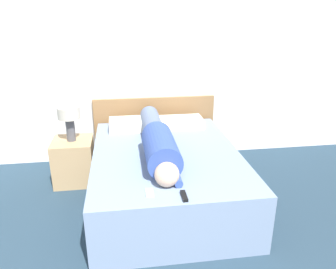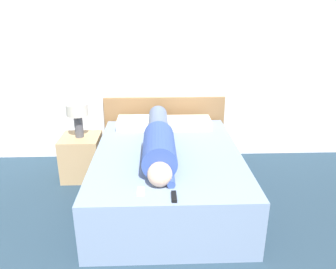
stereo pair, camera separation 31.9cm
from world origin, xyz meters
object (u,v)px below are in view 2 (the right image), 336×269
object	(u,v)px
bed	(167,175)
nightstand	(82,157)
person_lying	(159,141)
pillow_second	(189,123)
tv_remote	(174,197)
table_lamp	(77,114)
cell_phone	(141,191)
pillow_near_headboard	(141,123)

from	to	relation	value
bed	nightstand	bearing A→B (deg)	151.99
person_lying	pillow_second	size ratio (longest dim) A/B	3.19
tv_remote	nightstand	bearing A→B (deg)	125.90
table_lamp	cell_phone	size ratio (longest dim) A/B	3.14
bed	cell_phone	bearing A→B (deg)	-106.94
pillow_second	cell_phone	distance (m)	1.66
person_lying	cell_phone	xyz separation A→B (m)	(-0.16, -0.78, -0.13)
pillow_near_headboard	cell_phone	distance (m)	1.57
tv_remote	pillow_second	bearing A→B (deg)	80.60
cell_phone	pillow_near_headboard	bearing A→B (deg)	92.38
pillow_second	pillow_near_headboard	bearing A→B (deg)	180.00
bed	person_lying	xyz separation A→B (m)	(-0.09, -0.03, 0.42)
bed	cell_phone	world-z (taller)	cell_phone
table_lamp	cell_phone	world-z (taller)	table_lamp
nightstand	cell_phone	bearing A→B (deg)	-59.86
nightstand	pillow_second	xyz separation A→B (m)	(1.33, 0.21, 0.35)
tv_remote	person_lying	bearing A→B (deg)	97.05
bed	pillow_second	size ratio (longest dim) A/B	3.70
cell_phone	bed	bearing A→B (deg)	73.06
bed	tv_remote	distance (m)	0.95
pillow_second	cell_phone	xyz separation A→B (m)	(-0.54, -1.56, -0.05)
cell_phone	pillow_second	bearing A→B (deg)	70.91
cell_phone	table_lamp	bearing A→B (deg)	120.14
person_lying	cell_phone	world-z (taller)	person_lying
bed	tv_remote	xyz separation A→B (m)	(0.02, -0.91, 0.29)
nightstand	pillow_second	size ratio (longest dim) A/B	0.96
pillow_near_headboard	bed	bearing A→B (deg)	-67.65
table_lamp	pillow_second	bearing A→B (deg)	8.81
pillow_near_headboard	pillow_second	world-z (taller)	pillow_near_headboard
table_lamp	bed	bearing A→B (deg)	-28.01
nightstand	table_lamp	size ratio (longest dim) A/B	1.30
nightstand	pillow_near_headboard	size ratio (longest dim) A/B	0.92
bed	table_lamp	world-z (taller)	table_lamp
table_lamp	pillow_second	size ratio (longest dim) A/B	0.74
nightstand	tv_remote	xyz separation A→B (m)	(1.05, -1.46, 0.31)
person_lying	pillow_near_headboard	size ratio (longest dim) A/B	3.03
bed	table_lamp	size ratio (longest dim) A/B	4.99
nightstand	person_lying	bearing A→B (deg)	-31.40
nightstand	tv_remote	bearing A→B (deg)	-54.10
bed	tv_remote	bearing A→B (deg)	-88.72
person_lying	table_lamp	bearing A→B (deg)	148.60
table_lamp	pillow_near_headboard	size ratio (longest dim) A/B	0.70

